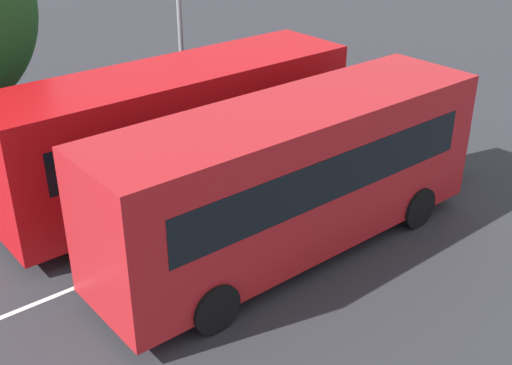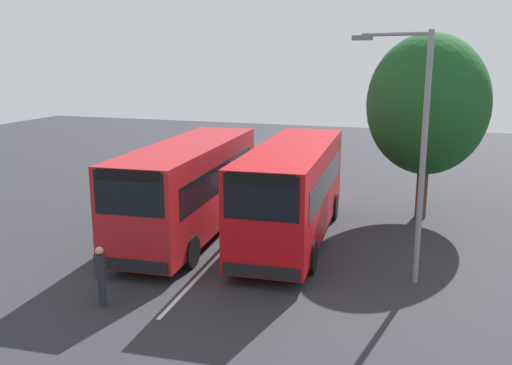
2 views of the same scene
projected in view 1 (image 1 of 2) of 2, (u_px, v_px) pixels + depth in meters
ground_plane at (242, 220)px, 15.30m from camera, size 65.21×65.21×0.00m
bus_far_left at (294, 174)px, 13.39m from camera, size 9.26×2.98×3.33m
bus_center_left at (180, 129)px, 15.62m from camera, size 9.25×2.97×3.33m
pedestrian at (462, 143)px, 17.09m from camera, size 0.44×0.44×1.60m
lane_stripe_outer_left at (242, 220)px, 15.30m from camera, size 12.86×0.87×0.01m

